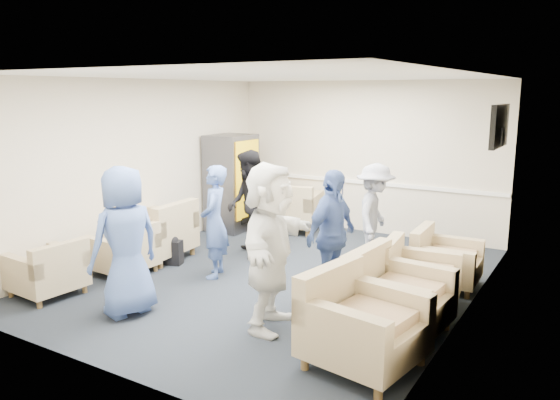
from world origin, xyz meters
The scene contains 25 objects.
floor centered at (0.00, 0.00, 0.00)m, with size 6.00×6.00×0.00m, color black.
ceiling centered at (0.00, 0.00, 2.70)m, with size 6.00×6.00×0.00m, color white.
back_wall centered at (0.00, 3.00, 1.35)m, with size 5.00×0.02×2.70m, color beige.
front_wall centered at (0.00, -3.00, 1.35)m, with size 5.00×0.02×2.70m, color beige.
left_wall centered at (-2.50, 0.00, 1.35)m, with size 0.02×6.00×2.70m, color beige.
right_wall centered at (2.50, 0.00, 1.35)m, with size 0.02×6.00×2.70m, color beige.
chair_rail centered at (0.00, 2.98, 0.90)m, with size 4.98×0.04×0.06m, color white.
tv centered at (2.44, 1.80, 2.05)m, with size 0.10×1.00×0.58m.
armchair_left_near centered at (-2.05, -2.06, 0.30)m, with size 0.81×0.81×0.61m.
armchair_left_mid centered at (-1.87, -0.98, 0.31)m, with size 0.80×0.80×0.61m.
armchair_left_far centered at (-1.98, -0.19, 0.38)m, with size 1.00×1.00×0.76m.
armchair_right_near centered at (1.93, -1.70, 0.38)m, with size 1.09×1.09×0.76m.
armchair_right_midnear centered at (1.96, -0.85, 0.37)m, with size 1.00×1.00×0.74m.
armchair_right_midfar centered at (1.95, -0.08, 0.34)m, with size 0.94×0.94×0.68m.
armchair_right_far centered at (2.03, 0.85, 0.32)m, with size 0.84×0.84×0.64m.
armchair_corner centered at (-1.09, 2.30, 0.38)m, with size 1.14×1.14×0.75m.
vending_machine centered at (-2.09, 1.84, 0.87)m, with size 0.71×0.83×1.75m.
backpack centered at (-1.60, -0.31, 0.22)m, with size 0.29×0.25×0.43m.
pillow centered at (-2.05, -2.06, 0.47)m, with size 0.44×0.33×0.13m, color beige.
person_front_left centered at (-0.80, -1.95, 0.86)m, with size 0.84×0.54×1.71m, color #4560A6.
person_mid_left centered at (-0.75, -0.40, 0.77)m, with size 0.56×0.37×1.54m, color #4560A6.
person_back_left centered at (-0.87, 0.60, 0.82)m, with size 0.80×0.62×1.65m, color black.
person_back_right centered at (0.93, 1.21, 0.75)m, with size 0.97×0.56×1.50m, color silver.
person_mid_right centered at (0.98, -0.33, 0.80)m, with size 0.94×0.39×1.60m, color #4560A6.
person_front_right centered at (0.79, -1.42, 0.90)m, with size 1.67×0.53×1.80m, color white.
Camera 1 is at (3.75, -6.09, 2.51)m, focal length 35.00 mm.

